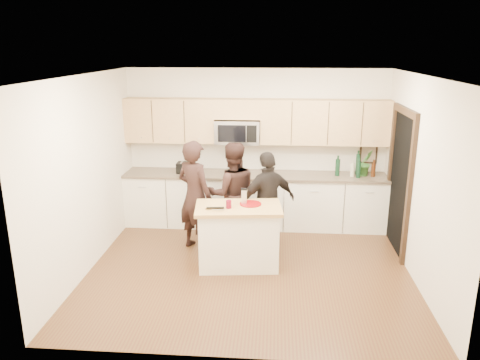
# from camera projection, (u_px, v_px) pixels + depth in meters

# --- Properties ---
(floor) EXTENTS (4.50, 4.50, 0.00)m
(floor) POSITION_uv_depth(u_px,v_px,m) (249.00, 268.00, 6.69)
(floor) COLOR #52381C
(floor) RESTS_ON ground
(room_shell) EXTENTS (4.52, 4.02, 2.71)m
(room_shell) POSITION_uv_depth(u_px,v_px,m) (250.00, 150.00, 6.21)
(room_shell) COLOR beige
(room_shell) RESTS_ON ground
(back_cabinetry) EXTENTS (4.50, 0.66, 0.94)m
(back_cabinetry) POSITION_uv_depth(u_px,v_px,m) (255.00, 200.00, 8.17)
(back_cabinetry) COLOR white
(back_cabinetry) RESTS_ON ground
(upper_cabinetry) EXTENTS (4.50, 0.33, 0.75)m
(upper_cabinetry) POSITION_uv_depth(u_px,v_px,m) (258.00, 120.00, 7.93)
(upper_cabinetry) COLOR tan
(upper_cabinetry) RESTS_ON ground
(microwave) EXTENTS (0.76, 0.41, 0.40)m
(microwave) POSITION_uv_depth(u_px,v_px,m) (238.00, 132.00, 7.97)
(microwave) COLOR silver
(microwave) RESTS_ON ground
(doorway) EXTENTS (0.06, 1.25, 2.20)m
(doorway) POSITION_uv_depth(u_px,v_px,m) (400.00, 177.00, 7.06)
(doorway) COLOR black
(doorway) RESTS_ON ground
(framed_picture) EXTENTS (0.30, 0.03, 0.38)m
(framed_picture) POSITION_uv_depth(u_px,v_px,m) (368.00, 153.00, 8.09)
(framed_picture) COLOR black
(framed_picture) RESTS_ON ground
(dish_towel) EXTENTS (0.34, 0.60, 0.48)m
(dish_towel) POSITION_uv_depth(u_px,v_px,m) (199.00, 183.00, 7.97)
(dish_towel) COLOR white
(dish_towel) RESTS_ON ground
(island) EXTENTS (1.27, 0.82, 0.90)m
(island) POSITION_uv_depth(u_px,v_px,m) (238.00, 236.00, 6.67)
(island) COLOR white
(island) RESTS_ON ground
(red_plate) EXTENTS (0.31, 0.31, 0.02)m
(red_plate) POSITION_uv_depth(u_px,v_px,m) (251.00, 204.00, 6.62)
(red_plate) COLOR maroon
(red_plate) RESTS_ON island
(box_grater) EXTENTS (0.09, 0.06, 0.21)m
(box_grater) POSITION_uv_depth(u_px,v_px,m) (244.00, 196.00, 6.60)
(box_grater) COLOR silver
(box_grater) RESTS_ON red_plate
(drink_glass) EXTENTS (0.08, 0.08, 0.11)m
(drink_glass) POSITION_uv_depth(u_px,v_px,m) (229.00, 204.00, 6.46)
(drink_glass) COLOR maroon
(drink_glass) RESTS_ON island
(cutting_board) EXTENTS (0.26, 0.19, 0.02)m
(cutting_board) POSITION_uv_depth(u_px,v_px,m) (214.00, 207.00, 6.49)
(cutting_board) COLOR tan
(cutting_board) RESTS_ON island
(tongs) EXTENTS (0.24, 0.06, 0.02)m
(tongs) POSITION_uv_depth(u_px,v_px,m) (215.00, 208.00, 6.40)
(tongs) COLOR black
(tongs) RESTS_ON cutting_board
(knife) EXTENTS (0.18, 0.04, 0.01)m
(knife) POSITION_uv_depth(u_px,v_px,m) (218.00, 210.00, 6.34)
(knife) COLOR silver
(knife) RESTS_ON cutting_board
(toaster) EXTENTS (0.30, 0.23, 0.18)m
(toaster) POSITION_uv_depth(u_px,v_px,m) (186.00, 168.00, 8.09)
(toaster) COLOR black
(toaster) RESTS_ON back_cabinetry
(bottle_cluster) EXTENTS (0.67, 0.28, 0.42)m
(bottle_cluster) POSITION_uv_depth(u_px,v_px,m) (355.00, 166.00, 7.86)
(bottle_cluster) COLOR black
(bottle_cluster) RESTS_ON back_cabinetry
(orchid) EXTENTS (0.30, 0.28, 0.44)m
(orchid) POSITION_uv_depth(u_px,v_px,m) (365.00, 163.00, 7.87)
(orchid) COLOR #38732E
(orchid) RESTS_ON back_cabinetry
(woman_left) EXTENTS (0.75, 0.68, 1.72)m
(woman_left) POSITION_uv_depth(u_px,v_px,m) (195.00, 196.00, 7.13)
(woman_left) COLOR black
(woman_left) RESTS_ON ground
(woman_center) EXTENTS (0.93, 0.80, 1.65)m
(woman_center) POSITION_uv_depth(u_px,v_px,m) (232.00, 194.00, 7.34)
(woman_center) COLOR black
(woman_center) RESTS_ON ground
(woman_right) EXTENTS (0.98, 0.80, 1.56)m
(woman_right) POSITION_uv_depth(u_px,v_px,m) (268.00, 202.00, 7.07)
(woman_right) COLOR black
(woman_right) RESTS_ON ground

